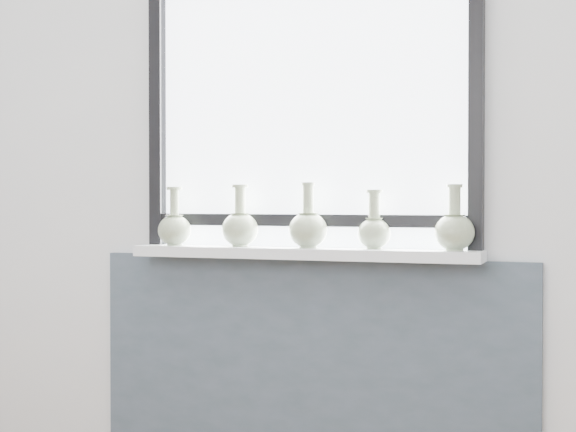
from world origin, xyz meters
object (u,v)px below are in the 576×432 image
(vase_b, at_px, (240,226))
(vase_c, at_px, (308,227))
(windowsill, at_px, (303,253))
(vase_d, at_px, (374,230))
(vase_e, at_px, (454,229))
(vase_a, at_px, (175,227))

(vase_b, xyz_separation_m, vase_c, (0.28, -0.01, 0.00))
(vase_b, bearing_deg, windowsill, -0.27)
(windowsill, xyz_separation_m, vase_d, (0.27, 0.01, 0.09))
(vase_d, bearing_deg, vase_e, -4.12)
(windowsill, xyz_separation_m, vase_a, (-0.52, -0.02, 0.09))
(vase_b, bearing_deg, vase_e, -0.97)
(vase_b, relative_size, vase_e, 1.02)
(windowsill, xyz_separation_m, vase_b, (-0.25, 0.00, 0.10))
(vase_e, bearing_deg, vase_b, 179.03)
(windowsill, xyz_separation_m, vase_c, (0.03, -0.01, 0.10))
(vase_c, height_order, vase_e, vase_c)
(vase_a, bearing_deg, vase_b, 5.03)
(vase_a, xyz_separation_m, vase_d, (0.78, 0.03, -0.00))
(vase_a, relative_size, vase_d, 1.06)
(vase_a, height_order, vase_c, vase_c)
(vase_d, distance_m, vase_e, 0.29)
(vase_a, bearing_deg, vase_e, 0.51)
(vase_a, bearing_deg, windowsill, 2.45)
(windowsill, distance_m, vase_e, 0.57)
(vase_e, bearing_deg, vase_d, 175.88)
(windowsill, distance_m, vase_c, 0.10)
(vase_b, bearing_deg, vase_a, -174.97)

